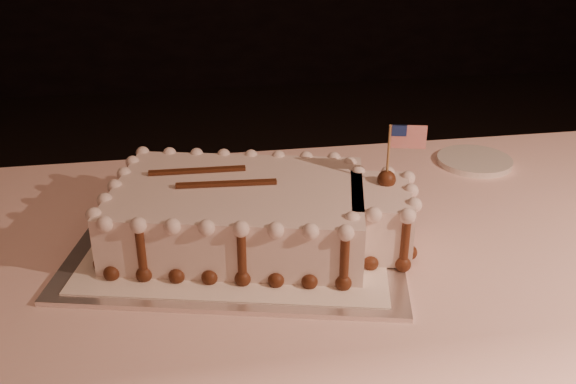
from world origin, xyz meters
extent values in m
cube|color=silver|center=(-0.41, 0.61, 0.75)|extent=(0.60, 0.51, 0.01)
cube|color=white|center=(-0.41, 0.61, 0.76)|extent=(0.54, 0.46, 0.00)
cube|color=silver|center=(-0.41, 0.61, 0.81)|extent=(0.45, 0.35, 0.09)
cube|color=silver|center=(-0.19, 0.56, 0.81)|extent=(0.13, 0.17, 0.09)
sphere|color=#532814|center=(-0.61, 0.52, 0.77)|extent=(0.02, 0.02, 0.02)
sphere|color=#532814|center=(-0.56, 0.51, 0.77)|extent=(0.02, 0.02, 0.02)
sphere|color=#532814|center=(-0.51, 0.50, 0.77)|extent=(0.02, 0.02, 0.02)
sphere|color=#532814|center=(-0.47, 0.49, 0.77)|extent=(0.02, 0.02, 0.02)
sphere|color=#532814|center=(-0.42, 0.48, 0.77)|extent=(0.02, 0.02, 0.02)
sphere|color=#532814|center=(-0.37, 0.46, 0.77)|extent=(0.02, 0.02, 0.02)
sphere|color=#532814|center=(-0.32, 0.45, 0.77)|extent=(0.02, 0.02, 0.02)
sphere|color=#532814|center=(-0.28, 0.44, 0.77)|extent=(0.02, 0.02, 0.02)
sphere|color=#532814|center=(-0.26, 0.48, 0.77)|extent=(0.02, 0.02, 0.02)
sphere|color=#532814|center=(-0.22, 0.49, 0.77)|extent=(0.02, 0.02, 0.02)
sphere|color=#532814|center=(-0.18, 0.47, 0.77)|extent=(0.02, 0.02, 0.02)
sphere|color=#532814|center=(-0.15, 0.51, 0.77)|extent=(0.02, 0.02, 0.02)
sphere|color=#532814|center=(-0.14, 0.55, 0.77)|extent=(0.02, 0.02, 0.02)
sphere|color=#532814|center=(-0.13, 0.60, 0.77)|extent=(0.02, 0.02, 0.02)
sphere|color=#532814|center=(-0.16, 0.62, 0.77)|extent=(0.02, 0.02, 0.02)
sphere|color=#532814|center=(-0.21, 0.64, 0.77)|extent=(0.02, 0.02, 0.02)
sphere|color=#532814|center=(-0.21, 0.67, 0.77)|extent=(0.02, 0.02, 0.02)
sphere|color=#532814|center=(-0.23, 0.70, 0.77)|extent=(0.02, 0.02, 0.02)
sphere|color=#532814|center=(-0.28, 0.71, 0.77)|extent=(0.02, 0.02, 0.02)
sphere|color=#532814|center=(-0.33, 0.72, 0.77)|extent=(0.02, 0.02, 0.02)
sphere|color=#532814|center=(-0.37, 0.74, 0.77)|extent=(0.02, 0.02, 0.02)
sphere|color=#532814|center=(-0.42, 0.75, 0.77)|extent=(0.02, 0.02, 0.02)
sphere|color=#532814|center=(-0.47, 0.76, 0.77)|extent=(0.02, 0.02, 0.02)
sphere|color=#532814|center=(-0.52, 0.77, 0.77)|extent=(0.02, 0.02, 0.02)
sphere|color=#532814|center=(-0.56, 0.78, 0.77)|extent=(0.02, 0.02, 0.02)
sphere|color=#532814|center=(-0.58, 0.74, 0.77)|extent=(0.02, 0.02, 0.02)
sphere|color=#532814|center=(-0.59, 0.69, 0.77)|extent=(0.02, 0.02, 0.02)
sphere|color=#532814|center=(-0.60, 0.65, 0.77)|extent=(0.02, 0.02, 0.02)
sphere|color=#532814|center=(-0.61, 0.60, 0.77)|extent=(0.02, 0.02, 0.02)
sphere|color=#532814|center=(-0.63, 0.55, 0.77)|extent=(0.02, 0.02, 0.02)
sphere|color=silver|center=(-0.61, 0.52, 0.85)|extent=(0.02, 0.02, 0.02)
sphere|color=silver|center=(-0.56, 0.51, 0.85)|extent=(0.02, 0.02, 0.02)
sphere|color=silver|center=(-0.51, 0.50, 0.85)|extent=(0.02, 0.02, 0.02)
sphere|color=silver|center=(-0.47, 0.49, 0.85)|extent=(0.02, 0.02, 0.02)
sphere|color=silver|center=(-0.42, 0.48, 0.85)|extent=(0.02, 0.02, 0.02)
sphere|color=silver|center=(-0.37, 0.46, 0.85)|extent=(0.02, 0.02, 0.02)
sphere|color=silver|center=(-0.32, 0.45, 0.85)|extent=(0.02, 0.02, 0.02)
sphere|color=silver|center=(-0.28, 0.44, 0.85)|extent=(0.02, 0.02, 0.02)
sphere|color=silver|center=(-0.26, 0.48, 0.85)|extent=(0.02, 0.02, 0.02)
sphere|color=silver|center=(-0.22, 0.49, 0.85)|extent=(0.02, 0.02, 0.02)
sphere|color=silver|center=(-0.18, 0.47, 0.85)|extent=(0.02, 0.02, 0.02)
sphere|color=silver|center=(-0.15, 0.51, 0.85)|extent=(0.02, 0.02, 0.02)
sphere|color=silver|center=(-0.14, 0.55, 0.85)|extent=(0.02, 0.02, 0.02)
sphere|color=silver|center=(-0.13, 0.60, 0.85)|extent=(0.02, 0.02, 0.02)
sphere|color=silver|center=(-0.16, 0.62, 0.85)|extent=(0.02, 0.02, 0.02)
sphere|color=silver|center=(-0.21, 0.64, 0.85)|extent=(0.02, 0.02, 0.02)
sphere|color=silver|center=(-0.21, 0.67, 0.85)|extent=(0.02, 0.02, 0.02)
sphere|color=silver|center=(-0.23, 0.70, 0.85)|extent=(0.02, 0.02, 0.02)
sphere|color=silver|center=(-0.28, 0.71, 0.85)|extent=(0.02, 0.02, 0.02)
sphere|color=silver|center=(-0.33, 0.72, 0.85)|extent=(0.02, 0.02, 0.02)
sphere|color=silver|center=(-0.37, 0.74, 0.85)|extent=(0.02, 0.02, 0.02)
sphere|color=silver|center=(-0.42, 0.75, 0.85)|extent=(0.02, 0.02, 0.02)
sphere|color=silver|center=(-0.47, 0.76, 0.85)|extent=(0.02, 0.02, 0.02)
sphere|color=silver|center=(-0.52, 0.77, 0.85)|extent=(0.02, 0.02, 0.02)
sphere|color=silver|center=(-0.56, 0.78, 0.85)|extent=(0.02, 0.02, 0.02)
sphere|color=silver|center=(-0.58, 0.74, 0.85)|extent=(0.02, 0.02, 0.02)
sphere|color=silver|center=(-0.59, 0.69, 0.85)|extent=(0.02, 0.02, 0.02)
sphere|color=silver|center=(-0.60, 0.65, 0.85)|extent=(0.02, 0.02, 0.02)
sphere|color=silver|center=(-0.61, 0.60, 0.85)|extent=(0.02, 0.02, 0.02)
sphere|color=silver|center=(-0.63, 0.55, 0.85)|extent=(0.02, 0.02, 0.02)
cylinder|color=#532814|center=(-0.56, 0.51, 0.81)|extent=(0.01, 0.01, 0.09)
sphere|color=#532814|center=(-0.56, 0.51, 0.77)|extent=(0.02, 0.02, 0.02)
cylinder|color=#532814|center=(-0.42, 0.48, 0.81)|extent=(0.01, 0.01, 0.09)
sphere|color=#532814|center=(-0.42, 0.48, 0.77)|extent=(0.02, 0.02, 0.02)
cylinder|color=#532814|center=(-0.28, 0.44, 0.81)|extent=(0.01, 0.01, 0.09)
sphere|color=#532814|center=(-0.28, 0.44, 0.77)|extent=(0.02, 0.02, 0.02)
cylinder|color=#532814|center=(-0.18, 0.47, 0.81)|extent=(0.01, 0.01, 0.09)
sphere|color=#532814|center=(-0.18, 0.47, 0.77)|extent=(0.02, 0.02, 0.02)
cylinder|color=#532814|center=(-0.13, 0.60, 0.81)|extent=(0.01, 0.01, 0.09)
sphere|color=#532814|center=(-0.13, 0.60, 0.77)|extent=(0.02, 0.02, 0.02)
cylinder|color=#532814|center=(-0.21, 0.67, 0.81)|extent=(0.01, 0.01, 0.09)
sphere|color=#532814|center=(-0.21, 0.67, 0.77)|extent=(0.02, 0.02, 0.02)
cylinder|color=#532814|center=(-0.33, 0.72, 0.81)|extent=(0.01, 0.01, 0.09)
sphere|color=#532814|center=(-0.33, 0.72, 0.77)|extent=(0.02, 0.02, 0.02)
cylinder|color=#532814|center=(-0.47, 0.76, 0.81)|extent=(0.01, 0.01, 0.09)
sphere|color=#532814|center=(-0.47, 0.76, 0.77)|extent=(0.02, 0.02, 0.02)
cylinder|color=#532814|center=(-0.58, 0.74, 0.81)|extent=(0.01, 0.01, 0.09)
sphere|color=#532814|center=(-0.58, 0.74, 0.77)|extent=(0.02, 0.02, 0.02)
cylinder|color=#532814|center=(-0.61, 0.60, 0.81)|extent=(0.01, 0.01, 0.09)
sphere|color=#532814|center=(-0.61, 0.60, 0.77)|extent=(0.02, 0.02, 0.02)
cube|color=#532814|center=(-0.47, 0.67, 0.86)|extent=(0.16, 0.02, 0.01)
cube|color=#532814|center=(-0.43, 0.61, 0.86)|extent=(0.16, 0.02, 0.01)
sphere|color=#532814|center=(-0.17, 0.58, 0.86)|extent=(0.03, 0.03, 0.03)
cylinder|color=#A17545|center=(-0.17, 0.58, 0.90)|extent=(0.00, 0.00, 0.11)
cube|color=red|center=(-0.15, 0.57, 0.93)|extent=(0.05, 0.02, 0.04)
cube|color=navy|center=(-0.16, 0.58, 0.94)|extent=(0.02, 0.01, 0.02)
cylinder|color=silver|center=(0.11, 0.86, 0.76)|extent=(0.16, 0.16, 0.01)
camera|label=1|loc=(-0.48, -0.31, 1.29)|focal=40.00mm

